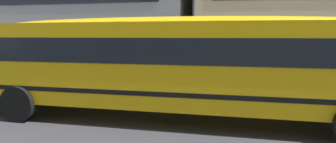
# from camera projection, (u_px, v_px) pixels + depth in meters

# --- Properties ---
(ground_plane) EXTENTS (400.00, 400.00, 0.00)m
(ground_plane) POSITION_uv_depth(u_px,v_px,m) (241.00, 110.00, 8.95)
(ground_plane) COLOR #38383D
(sidewalk_far) EXTENTS (120.00, 3.00, 0.01)m
(sidewalk_far) POSITION_uv_depth(u_px,v_px,m) (232.00, 75.00, 16.72)
(sidewalk_far) COLOR gray
(sidewalk_far) RESTS_ON ground_plane
(lane_centreline) EXTENTS (110.00, 0.16, 0.01)m
(lane_centreline) POSITION_uv_depth(u_px,v_px,m) (241.00, 110.00, 8.95)
(lane_centreline) COLOR silver
(lane_centreline) RESTS_ON ground_plane
(school_bus) EXTENTS (12.96, 3.23, 2.89)m
(school_bus) POSITION_uv_depth(u_px,v_px,m) (167.00, 59.00, 7.90)
(school_bus) COLOR yellow
(school_bus) RESTS_ON ground_plane
(parked_car_beige_end_of_row) EXTENTS (3.95, 1.98, 1.64)m
(parked_car_beige_end_of_row) POSITION_uv_depth(u_px,v_px,m) (55.00, 62.00, 15.70)
(parked_car_beige_end_of_row) COLOR #C1B28E
(parked_car_beige_end_of_row) RESTS_ON ground_plane
(street_lamp) EXTENTS (0.44, 0.44, 6.80)m
(street_lamp) POSITION_uv_depth(u_px,v_px,m) (194.00, 1.00, 15.91)
(street_lamp) COLOR #38383D
(street_lamp) RESTS_ON ground_plane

